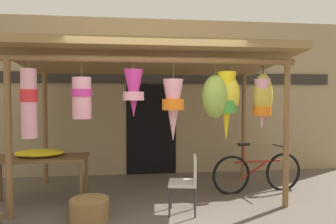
{
  "coord_description": "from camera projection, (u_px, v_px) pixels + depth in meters",
  "views": [
    {
      "loc": [
        -0.37,
        -4.37,
        1.66
      ],
      "look_at": [
        0.24,
        0.74,
        1.45
      ],
      "focal_mm": 32.76,
      "sensor_mm": 36.0,
      "label": 1
    }
  ],
  "objects": [
    {
      "name": "shop_facade",
      "position": [
        148.0,
        97.0,
        6.9
      ],
      "size": [
        9.42,
        0.29,
        3.44
      ],
      "color": "#9E8966",
      "rests_on": "ground_plane"
    },
    {
      "name": "display_table",
      "position": [
        39.0,
        162.0,
        4.78
      ],
      "size": [
        1.47,
        0.67,
        0.76
      ],
      "color": "brown",
      "rests_on": "ground_plane"
    },
    {
      "name": "wicker_basket_by_table",
      "position": [
        89.0,
        209.0,
        4.22
      ],
      "size": [
        0.53,
        0.53,
        0.29
      ],
      "primitive_type": "cylinder",
      "color": "olive",
      "rests_on": "ground_plane"
    },
    {
      "name": "parked_bicycle",
      "position": [
        258.0,
        173.0,
        5.5
      ],
      "size": [
        1.74,
        0.44,
        0.92
      ],
      "color": "black",
      "rests_on": "ground_plane"
    },
    {
      "name": "market_stall_canopy",
      "position": [
        161.0,
        74.0,
        5.08
      ],
      "size": [
        4.55,
        2.31,
        2.52
      ],
      "color": "brown",
      "rests_on": "ground_plane"
    },
    {
      "name": "flower_heap_on_table",
      "position": [
        41.0,
        153.0,
        4.82
      ],
      "size": [
        0.75,
        0.52,
        0.11
      ],
      "color": "yellow",
      "rests_on": "display_table"
    },
    {
      "name": "folding_chair",
      "position": [
        188.0,
        179.0,
        4.46
      ],
      "size": [
        0.47,
        0.47,
        0.84
      ],
      "color": "beige",
      "rests_on": "ground_plane"
    },
    {
      "name": "ground_plane",
      "position": [
        158.0,
        214.0,
        4.44
      ],
      "size": [
        30.0,
        30.0,
        0.0
      ],
      "primitive_type": "plane",
      "color": "#60564C"
    }
  ]
}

